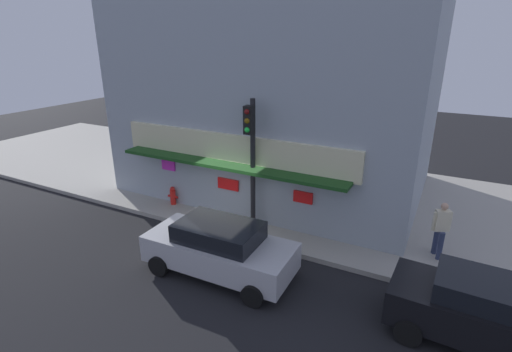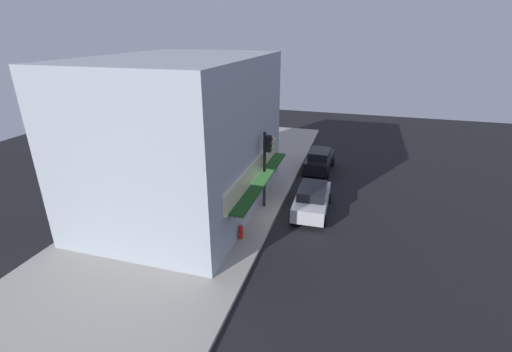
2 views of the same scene
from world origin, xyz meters
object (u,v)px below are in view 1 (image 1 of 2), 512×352
(potted_plant_by_window, at_px, (208,184))
(parked_car_silver, at_px, (219,248))
(potted_plant_by_doorway, at_px, (274,196))
(parked_car_black, at_px, (485,312))
(traffic_light, at_px, (251,148))
(trash_can, at_px, (299,217))
(fire_hydrant, at_px, (173,196))
(pedestrian, at_px, (441,227))

(potted_plant_by_window, distance_m, parked_car_silver, 5.87)
(potted_plant_by_doorway, xyz_separation_m, parked_car_black, (7.28, -4.20, 0.17))
(traffic_light, xyz_separation_m, trash_can, (1.56, 0.73, -2.56))
(traffic_light, height_order, potted_plant_by_doorway, traffic_light)
(trash_can, bearing_deg, potted_plant_by_window, 166.07)
(trash_can, bearing_deg, parked_car_black, -28.04)
(parked_car_black, bearing_deg, fire_hydrant, 166.74)
(parked_car_black, height_order, parked_car_silver, parked_car_black)
(traffic_light, xyz_separation_m, parked_car_silver, (0.38, -2.75, -2.34))
(potted_plant_by_window, height_order, parked_car_silver, parked_car_silver)
(pedestrian, relative_size, parked_car_black, 0.44)
(pedestrian, bearing_deg, traffic_light, -170.77)
(potted_plant_by_doorway, bearing_deg, potted_plant_by_window, 179.23)
(pedestrian, bearing_deg, potted_plant_by_doorway, 172.03)
(pedestrian, xyz_separation_m, parked_car_black, (1.15, -3.34, -0.33))
(trash_can, height_order, potted_plant_by_doorway, potted_plant_by_doorway)
(potted_plant_by_doorway, bearing_deg, parked_car_black, -29.98)
(traffic_light, relative_size, trash_can, 5.02)
(traffic_light, relative_size, parked_car_silver, 1.03)
(fire_hydrant, bearing_deg, traffic_light, -4.40)
(parked_car_black, bearing_deg, potted_plant_by_window, 158.00)
(fire_hydrant, bearing_deg, potted_plant_by_window, 66.62)
(traffic_light, relative_size, parked_car_black, 1.12)
(pedestrian, xyz_separation_m, potted_plant_by_doorway, (-6.13, 0.86, -0.50))
(traffic_light, xyz_separation_m, potted_plant_by_doorway, (0.04, 1.86, -2.49))
(trash_can, relative_size, potted_plant_by_window, 1.08)
(trash_can, relative_size, pedestrian, 0.50)
(trash_can, bearing_deg, pedestrian, 3.44)
(fire_hydrant, bearing_deg, parked_car_silver, -35.60)
(potted_plant_by_doorway, relative_size, parked_car_silver, 0.21)
(potted_plant_by_window, bearing_deg, trash_can, -13.93)
(traffic_light, height_order, parked_car_silver, traffic_light)
(parked_car_black, bearing_deg, trash_can, 151.96)
(fire_hydrant, xyz_separation_m, parked_car_black, (11.20, -2.64, 0.33))
(fire_hydrant, bearing_deg, parked_car_black, -13.26)
(trash_can, relative_size, parked_car_black, 0.22)
(trash_can, height_order, potted_plant_by_window, trash_can)
(parked_car_silver, bearing_deg, potted_plant_by_window, 127.47)
(pedestrian, height_order, potted_plant_by_window, pedestrian)
(trash_can, height_order, parked_car_silver, parked_car_silver)
(potted_plant_by_window, xyz_separation_m, parked_car_black, (10.50, -4.24, 0.24))
(potted_plant_by_doorway, bearing_deg, pedestrian, -7.97)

